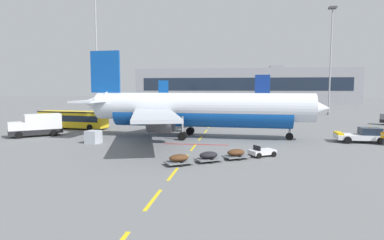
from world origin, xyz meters
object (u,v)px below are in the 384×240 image
object	(u,v)px
baggage_train	(223,155)
apron_light_mast_near	(96,42)
catering_truck	(37,125)
apron_shuttle_bus	(73,118)
airliner_foreground	(197,109)
airliner_far_center	(133,99)
ground_crew_worker	(383,137)
pushback_tug	(363,135)
airliner_mid_left	(218,102)
uld_cargo_container	(93,137)
apron_light_mast_far	(331,49)

from	to	relation	value
baggage_train	apron_light_mast_near	world-z (taller)	apron_light_mast_near
catering_truck	apron_light_mast_near	world-z (taller)	apron_light_mast_near
apron_shuttle_bus	baggage_train	xyz separation A→B (m)	(26.25, -21.16, -1.22)
baggage_train	apron_light_mast_near	distance (m)	59.49
airliner_foreground	airliner_far_center	size ratio (longest dim) A/B	1.30
ground_crew_worker	airliner_far_center	bearing A→B (deg)	128.60
airliner_foreground	pushback_tug	size ratio (longest dim) A/B	5.72
airliner_mid_left	uld_cargo_container	xyz separation A→B (m)	(-12.55, -46.25, -2.47)
ground_crew_worker	catering_truck	bearing A→B (deg)	178.50
airliner_foreground	airliner_mid_left	xyz separation A→B (m)	(0.45, 39.59, -0.68)
airliner_foreground	pushback_tug	distance (m)	21.64
apron_light_mast_far	apron_light_mast_near	bearing A→B (deg)	-168.55
ground_crew_worker	apron_shuttle_bus	bearing A→B (deg)	167.36
pushback_tug	airliner_far_center	size ratio (longest dim) A/B	0.23
airliner_far_center	airliner_mid_left	bearing A→B (deg)	-37.72
airliner_mid_left	airliner_far_center	world-z (taller)	airliner_mid_left
uld_cargo_container	baggage_train	bearing A→B (deg)	-24.73
airliner_foreground	catering_truck	world-z (taller)	airliner_foreground
airliner_mid_left	apron_light_mast_far	xyz separation A→B (m)	(28.18, 4.16, 13.39)
airliner_far_center	apron_light_mast_near	world-z (taller)	apron_light_mast_near
apron_light_mast_near	apron_light_mast_far	bearing A→B (deg)	11.45
airliner_far_center	uld_cargo_container	distance (m)	71.77
airliner_far_center	apron_light_mast_far	xyz separation A→B (m)	(58.30, -19.14, 13.63)
pushback_tug	airliner_mid_left	distance (m)	45.86
pushback_tug	uld_cargo_container	bearing A→B (deg)	-170.64
pushback_tug	airliner_mid_left	bearing A→B (deg)	117.21
pushback_tug	airliner_far_center	world-z (taller)	airliner_far_center
airliner_mid_left	baggage_train	distance (m)	54.04
pushback_tug	airliner_mid_left	size ratio (longest dim) A/B	0.21
airliner_far_center	catering_truck	bearing A→B (deg)	-83.82
apron_shuttle_bus	uld_cargo_container	bearing A→B (deg)	-54.22
ground_crew_worker	uld_cargo_container	distance (m)	35.31
pushback_tug	apron_light_mast_far	size ratio (longest dim) A/B	0.22
baggage_train	apron_light_mast_near	size ratio (longest dim) A/B	0.36
uld_cargo_container	apron_light_mast_near	xyz separation A→B (m)	(-16.48, 38.82, 17.07)
airliner_mid_left	uld_cargo_container	world-z (taller)	airliner_mid_left
airliner_mid_left	apron_light_mast_near	size ratio (longest dim) A/B	0.98
apron_light_mast_near	catering_truck	bearing A→B (deg)	-80.15
catering_truck	apron_light_mast_far	world-z (taller)	apron_light_mast_far
apron_shuttle_bus	catering_truck	xyz separation A→B (m)	(-0.77, -8.88, -0.10)
apron_light_mast_far	catering_truck	bearing A→B (deg)	-138.29
airliner_foreground	catering_truck	bearing A→B (deg)	-175.07
airliner_foreground	airliner_far_center	distance (m)	69.54
apron_shuttle_bus	apron_light_mast_far	world-z (taller)	apron_light_mast_far
apron_light_mast_near	uld_cargo_container	bearing A→B (deg)	-67.00
pushback_tug	airliner_far_center	distance (m)	81.93
airliner_far_center	apron_shuttle_bus	bearing A→B (deg)	-82.08
airliner_foreground	airliner_mid_left	size ratio (longest dim) A/B	1.21
uld_cargo_container	apron_light_mast_near	size ratio (longest dim) A/B	0.06
pushback_tug	catering_truck	distance (m)	44.06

